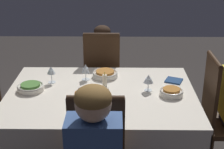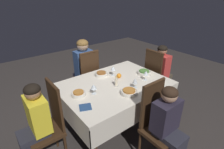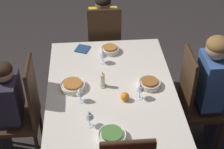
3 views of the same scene
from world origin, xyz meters
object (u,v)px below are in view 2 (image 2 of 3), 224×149
at_px(chair_north, 157,122).
at_px(candle_centerpiece, 116,82).
at_px(chair_west, 155,76).
at_px(bowl_north, 129,92).
at_px(bowl_east, 78,94).
at_px(napkin_red_folded, 85,107).
at_px(dining_table, 115,89).
at_px(person_child_yellow, 34,126).
at_px(wine_glass_west, 146,73).
at_px(wine_glass_north, 135,81).
at_px(wine_glass_east, 94,87).
at_px(person_child_dark, 169,129).
at_px(person_child_red, 162,72).
at_px(bowl_south, 101,74).
at_px(person_adult_denim, 83,68).
at_px(chair_east, 50,123).
at_px(chair_south, 88,77).
at_px(orange_fruit, 119,76).
at_px(bowl_west, 144,72).
at_px(wine_glass_south, 113,69).

height_order(chair_north, candle_centerpiece, chair_north).
xyz_separation_m(chair_west, bowl_north, (0.96, 0.35, 0.21)).
height_order(bowl_east, napkin_red_folded, bowl_east).
relative_size(dining_table, person_child_yellow, 1.35).
bearing_deg(wine_glass_west, wine_glass_north, 12.66).
xyz_separation_m(wine_glass_north, candle_centerpiece, (0.16, -0.18, -0.04)).
xyz_separation_m(chair_north, wine_glass_north, (-0.12, -0.48, 0.28)).
bearing_deg(person_child_yellow, wine_glass_east, 86.61).
bearing_deg(bowl_north, wine_glass_north, -158.88).
height_order(person_child_dark, wine_glass_west, person_child_dark).
relative_size(wine_glass_north, candle_centerpiece, 0.94).
bearing_deg(wine_glass_west, bowl_north, 15.87).
bearing_deg(wine_glass_east, dining_table, -172.68).
relative_size(person_child_red, bowl_south, 5.71).
distance_m(person_adult_denim, person_child_yellow, 1.42).
bearing_deg(chair_east, person_child_yellow, -90.00).
distance_m(chair_south, wine_glass_west, 1.05).
xyz_separation_m(wine_glass_north, orange_fruit, (-0.02, -0.35, -0.06)).
distance_m(dining_table, bowl_north, 0.33).
distance_m(chair_south, wine_glass_east, 0.91).
relative_size(dining_table, chair_north, 1.41).
height_order(chair_north, bowl_west, chair_north).
relative_size(wine_glass_south, bowl_east, 0.83).
bearing_deg(person_child_yellow, person_adult_denim, 128.99).
bearing_deg(wine_glass_north, bowl_west, -152.61).
bearing_deg(chair_north, chair_south, 90.70).
xyz_separation_m(wine_glass_south, bowl_north, (0.16, 0.53, -0.08)).
bearing_deg(person_child_yellow, bowl_west, 88.81).
bearing_deg(person_child_red, wine_glass_east, 93.09).
height_order(person_adult_denim, wine_glass_east, person_adult_denim).
bearing_deg(chair_east, bowl_east, 95.28).
bearing_deg(person_child_red, chair_south, 57.32).
height_order(bowl_north, napkin_red_folded, bowl_north).
height_order(person_adult_denim, bowl_east, person_adult_denim).
bearing_deg(person_child_dark, person_child_yellow, 141.32).
xyz_separation_m(chair_south, wine_glass_west, (-0.41, 0.92, 0.29)).
height_order(chair_east, person_child_dark, person_child_dark).
xyz_separation_m(dining_table, bowl_north, (0.02, 0.31, 0.12)).
distance_m(chair_south, bowl_south, 0.47).
relative_size(chair_south, person_child_red, 0.95).
bearing_deg(chair_east, wine_glass_east, 85.64).
bearing_deg(napkin_red_folded, candle_centerpiece, -164.14).
xyz_separation_m(person_child_yellow, napkin_red_folded, (-0.50, 0.23, 0.15)).
xyz_separation_m(chair_east, person_adult_denim, (-0.94, -0.89, 0.12)).
height_order(chair_south, bowl_south, chair_south).
xyz_separation_m(chair_west, wine_glass_west, (0.52, 0.22, 0.29)).
distance_m(person_adult_denim, bowl_south, 0.58).
relative_size(person_child_dark, wine_glass_north, 7.56).
bearing_deg(person_child_dark, chair_west, 45.51).
bearing_deg(candle_centerpiece, chair_east, -4.04).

